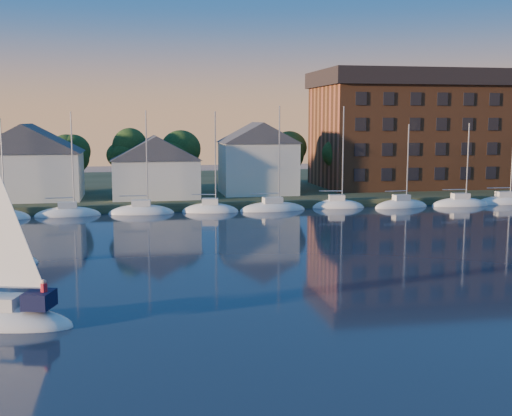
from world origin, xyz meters
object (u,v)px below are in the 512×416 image
object	(u,v)px
clubhouse_east	(258,157)
hero_sailboat	(1,315)
clubhouse_west	(28,161)
clubhouse_centre	(156,166)
condo_block	(417,128)

from	to	relation	value
clubhouse_east	hero_sailboat	xyz separation A→B (m)	(-24.16, -50.69, -5.43)
clubhouse_west	clubhouse_east	xyz separation A→B (m)	(30.00, 1.00, 0.07)
clubhouse_centre	clubhouse_east	size ratio (longest dim) A/B	1.10
clubhouse_west	clubhouse_east	world-z (taller)	clubhouse_east
clubhouse_west	hero_sailboat	size ratio (longest dim) A/B	1.02
clubhouse_east	hero_sailboat	size ratio (longest dim) A/B	0.79
clubhouse_west	clubhouse_east	size ratio (longest dim) A/B	1.30
clubhouse_west	clubhouse_centre	xyz separation A→B (m)	(16.00, -1.00, -0.80)
clubhouse_west	hero_sailboat	distance (m)	50.31
clubhouse_centre	clubhouse_west	bearing A→B (deg)	176.42
clubhouse_centre	condo_block	distance (m)	41.05
clubhouse_centre	hero_sailboat	size ratio (longest dim) A/B	0.86
clubhouse_centre	condo_block	xyz separation A→B (m)	(40.00, 7.95, 4.66)
condo_block	hero_sailboat	distance (m)	76.21
clubhouse_west	condo_block	world-z (taller)	condo_block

